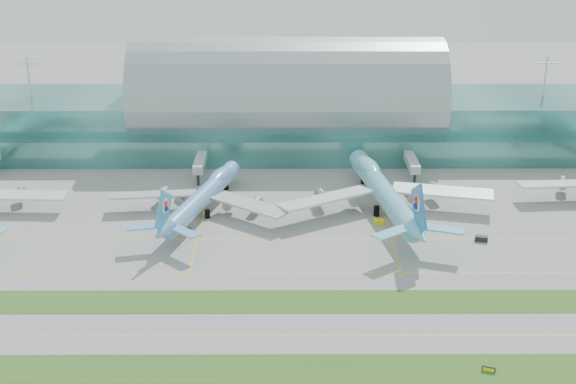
{
  "coord_description": "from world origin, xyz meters",
  "views": [
    {
      "loc": [
        -0.81,
        -174.92,
        97.86
      ],
      "look_at": [
        0.0,
        55.0,
        9.0
      ],
      "focal_mm": 50.0,
      "sensor_mm": 36.0,
      "label": 1
    }
  ],
  "objects_px": {
    "terminal": "(287,112)",
    "airliner_c": "(383,190)",
    "airliner_b": "(203,195)",
    "taxiway_sign_east": "(489,369)"
  },
  "relations": [
    {
      "from": "airliner_b",
      "to": "airliner_c",
      "type": "distance_m",
      "value": 57.01
    },
    {
      "from": "terminal",
      "to": "airliner_b",
      "type": "relative_size",
      "value": 5.1
    },
    {
      "from": "terminal",
      "to": "airliner_c",
      "type": "xyz_separation_m",
      "value": [
        30.24,
        -66.18,
        -7.45
      ]
    },
    {
      "from": "terminal",
      "to": "taxiway_sign_east",
      "type": "distance_m",
      "value": 163.92
    },
    {
      "from": "terminal",
      "to": "airliner_c",
      "type": "bearing_deg",
      "value": -65.44
    },
    {
      "from": "airliner_c",
      "to": "taxiway_sign_east",
      "type": "height_order",
      "value": "airliner_c"
    },
    {
      "from": "airliner_b",
      "to": "taxiway_sign_east",
      "type": "distance_m",
      "value": 113.38
    },
    {
      "from": "terminal",
      "to": "airliner_b",
      "type": "bearing_deg",
      "value": -111.4
    },
    {
      "from": "terminal",
      "to": "airliner_c",
      "type": "relative_size",
      "value": 4.27
    },
    {
      "from": "airliner_b",
      "to": "taxiway_sign_east",
      "type": "relative_size",
      "value": 23.69
    }
  ]
}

